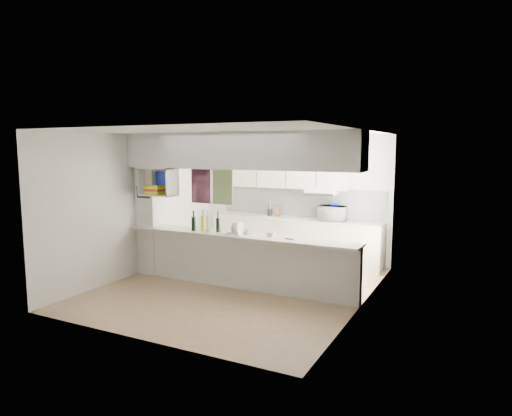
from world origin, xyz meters
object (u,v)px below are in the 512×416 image
Objects in this scene: microwave at (333,213)px; wine_bottles at (206,223)px; dish_rack at (239,229)px; bowl at (335,205)px.

microwave is 2.66m from wine_bottles.
microwave is 1.20× the size of dish_rack.
dish_rack is (-0.96, -2.10, -0.06)m from microwave.
microwave is at bearing 73.69° from dish_rack.
bowl reaches higher than dish_rack.
dish_rack is 0.83× the size of wine_bottles.
wine_bottles reaches higher than microwave.
dish_rack is (-0.99, -2.13, -0.23)m from bowl.
wine_bottles is at bearing -127.01° from bowl.
bowl is 0.44× the size of wine_bottles.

